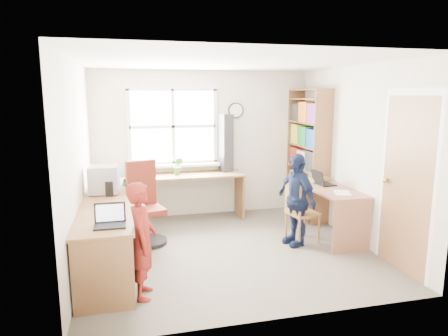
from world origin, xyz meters
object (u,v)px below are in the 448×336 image
at_px(potted_plant, 178,166).
at_px(person_navy, 296,199).
at_px(l_desk, 125,232).
at_px(bookshelf, 308,157).
at_px(laptop_left, 110,220).
at_px(right_desk, 330,201).
at_px(wooden_chair, 299,210).
at_px(laptop_right, 322,181).
at_px(cd_tower, 226,143).
at_px(person_green, 136,198).
at_px(swivel_chair, 145,208).
at_px(crt_monitor, 104,180).
at_px(person_red, 142,240).

xyz_separation_m(potted_plant, person_navy, (1.40, -1.42, -0.27)).
height_order(l_desk, bookshelf, bookshelf).
height_order(l_desk, laptop_left, laptop_left).
distance_m(right_desk, person_navy, 0.61).
bearing_deg(l_desk, wooden_chair, 8.26).
bearing_deg(laptop_right, l_desk, 99.38).
xyz_separation_m(right_desk, cd_tower, (-1.17, 1.38, 0.70)).
distance_m(laptop_right, person_green, 2.71).
height_order(bookshelf, potted_plant, bookshelf).
relative_size(swivel_chair, person_navy, 0.90).
relative_size(laptop_left, laptop_right, 0.91).
bearing_deg(l_desk, swivel_chair, 72.34).
relative_size(swivel_chair, laptop_right, 3.37).
bearing_deg(person_navy, cd_tower, -172.81).
distance_m(swivel_chair, crt_monitor, 0.69).
bearing_deg(right_desk, laptop_right, 96.81).
height_order(laptop_right, potted_plant, potted_plant).
height_order(bookshelf, wooden_chair, bookshelf).
bearing_deg(crt_monitor, potted_plant, 45.62).
bearing_deg(crt_monitor, l_desk, -68.48).
height_order(right_desk, person_green, person_green).
height_order(swivel_chair, laptop_left, swivel_chair).
relative_size(right_desk, potted_plant, 4.44).
bearing_deg(person_red, laptop_right, -57.89).
relative_size(l_desk, person_navy, 2.36).
bearing_deg(bookshelf, crt_monitor, -166.76).
relative_size(crt_monitor, laptop_right, 1.16).
bearing_deg(crt_monitor, laptop_left, -81.92).
distance_m(l_desk, swivel_chair, 0.89).
bearing_deg(wooden_chair, person_green, 148.14).
distance_m(l_desk, person_navy, 2.27).
bearing_deg(l_desk, crt_monitor, 108.37).
height_order(wooden_chair, person_red, person_red).
bearing_deg(laptop_right, potted_plant, 58.13).
distance_m(crt_monitor, laptop_right, 3.05).
xyz_separation_m(l_desk, potted_plant, (0.84, 1.70, 0.43)).
distance_m(wooden_chair, laptop_left, 2.64).
height_order(swivel_chair, potted_plant, swivel_chair).
bearing_deg(laptop_left, potted_plant, 67.71).
relative_size(laptop_left, cd_tower, 0.32).
height_order(bookshelf, crt_monitor, bookshelf).
height_order(laptop_right, cd_tower, cd_tower).
xyz_separation_m(l_desk, cd_tower, (1.66, 1.82, 0.77)).
height_order(laptop_left, cd_tower, cd_tower).
xyz_separation_m(cd_tower, person_red, (-1.48, -2.50, -0.63)).
distance_m(right_desk, crt_monitor, 3.11).
xyz_separation_m(person_red, person_navy, (2.07, 0.97, 0.03)).
height_order(crt_monitor, person_navy, person_navy).
bearing_deg(potted_plant, l_desk, -116.21).
distance_m(laptop_left, person_navy, 2.54).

